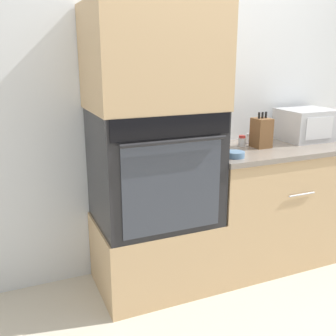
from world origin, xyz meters
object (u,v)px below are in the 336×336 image
object	(u,v)px
wall_oven	(155,166)
condiment_jar_mid	(242,141)
knife_block	(261,133)
condiment_jar_near	(211,141)
condiment_jar_far	(249,139)
bowl	(235,154)
microwave	(306,125)

from	to	relation	value
wall_oven	condiment_jar_mid	xyz separation A→B (m)	(0.73, 0.09, 0.09)
knife_block	condiment_jar_near	size ratio (longest dim) A/B	4.20
condiment_jar_mid	knife_block	bearing A→B (deg)	-38.85
knife_block	condiment_jar_far	bearing A→B (deg)	95.15
bowl	condiment_jar_near	distance (m)	0.41
condiment_jar_near	condiment_jar_far	distance (m)	0.29
microwave	condiment_jar_mid	size ratio (longest dim) A/B	5.11
wall_oven	condiment_jar_mid	bearing A→B (deg)	7.16
knife_block	microwave	bearing A→B (deg)	9.68
condiment_jar_mid	microwave	bearing A→B (deg)	-0.19
condiment_jar_near	condiment_jar_far	xyz separation A→B (m)	(0.28, -0.09, 0.01)
condiment_jar_far	condiment_jar_mid	bearing A→B (deg)	-152.62
microwave	condiment_jar_near	world-z (taller)	microwave
condiment_jar_mid	bowl	bearing A→B (deg)	-130.75
knife_block	condiment_jar_near	bearing A→B (deg)	142.24
condiment_jar_near	condiment_jar_mid	size ratio (longest dim) A/B	0.77
wall_oven	knife_block	bearing A→B (deg)	0.49
microwave	bowl	xyz separation A→B (m)	(-0.82, -0.26, -0.10)
condiment_jar_far	condiment_jar_near	bearing A→B (deg)	161.81
condiment_jar_mid	condiment_jar_far	size ratio (longest dim) A/B	1.04
microwave	condiment_jar_mid	world-z (taller)	microwave
wall_oven	knife_block	size ratio (longest dim) A/B	2.99
wall_oven	condiment_jar_far	distance (m)	0.84
condiment_jar_mid	condiment_jar_near	bearing A→B (deg)	142.88
wall_oven	bowl	xyz separation A→B (m)	(0.50, -0.17, 0.07)
microwave	bowl	distance (m)	0.86
microwave	knife_block	world-z (taller)	knife_block
wall_oven	microwave	distance (m)	1.33
knife_block	bowl	bearing A→B (deg)	-151.62
wall_oven	condiment_jar_far	bearing A→B (deg)	9.65
microwave	condiment_jar_near	xyz separation A→B (m)	(-0.77, 0.14, -0.09)
condiment_jar_far	knife_block	bearing A→B (deg)	-84.85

